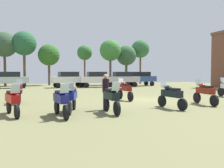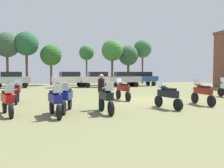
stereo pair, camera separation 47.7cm
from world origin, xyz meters
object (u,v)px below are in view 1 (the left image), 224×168
(motorcycle_10, at_px, (125,89))
(tree_5, at_px, (49,55))
(motorcycle_6, at_px, (19,92))
(car_3, at_px, (10,79))
(person_1, at_px, (106,89))
(motorcycle_7, at_px, (171,95))
(motorcycle_9, at_px, (13,100))
(tree_7, at_px, (24,44))
(car_2, at_px, (97,78))
(tree_1, at_px, (85,53))
(tree_3, at_px, (140,49))
(motorcycle_4, at_px, (72,97))
(car_1, at_px, (123,78))
(tree_2, at_px, (110,51))
(motorcycle_1, at_px, (61,100))
(motorcycle_2, at_px, (205,92))
(tree_6, at_px, (4,45))
(car_4, at_px, (141,78))
(tree_8, at_px, (126,56))
(car_5, at_px, (68,78))
(motorcycle_3, at_px, (111,98))

(motorcycle_10, distance_m, tree_5, 22.05)
(motorcycle_6, relative_size, car_3, 0.47)
(car_3, bearing_deg, person_1, -166.62)
(motorcycle_7, distance_m, motorcycle_9, 7.81)
(person_1, bearing_deg, tree_7, 75.04)
(car_2, xyz_separation_m, tree_1, (-0.32, 6.92, 3.78))
(tree_3, bearing_deg, motorcycle_4, -120.03)
(car_1, bearing_deg, car_2, 88.91)
(car_3, xyz_separation_m, tree_2, (13.86, 3.83, 4.08))
(motorcycle_1, xyz_separation_m, motorcycle_6, (-2.12, 5.22, 0.00))
(motorcycle_9, relative_size, car_1, 0.50)
(motorcycle_2, height_order, tree_6, tree_6)
(motorcycle_7, bearing_deg, tree_7, 99.77)
(car_3, relative_size, tree_6, 0.58)
(car_3, bearing_deg, tree_2, -80.59)
(motorcycle_1, bearing_deg, motorcycle_9, -30.86)
(motorcycle_4, height_order, tree_7, tree_7)
(tree_1, relative_size, tree_7, 0.79)
(car_4, distance_m, tree_8, 6.11)
(motorcycle_6, distance_m, tree_1, 22.91)
(car_5, bearing_deg, car_3, 75.46)
(motorcycle_1, distance_m, motorcycle_7, 5.84)
(motorcycle_4, xyz_separation_m, motorcycle_9, (-2.60, -0.20, -0.01))
(motorcycle_3, relative_size, car_5, 0.47)
(motorcycle_9, relative_size, car_2, 0.50)
(motorcycle_3, xyz_separation_m, tree_7, (-5.43, 25.80, 5.32))
(tree_5, bearing_deg, car_2, -50.29)
(person_1, distance_m, tree_3, 28.53)
(tree_2, bearing_deg, tree_3, 17.84)
(car_4, bearing_deg, motorcycle_6, 126.08)
(motorcycle_1, xyz_separation_m, car_3, (-4.46, 20.62, 0.45))
(tree_2, distance_m, tree_7, 12.63)
(motorcycle_1, distance_m, motorcycle_2, 8.61)
(motorcycle_1, bearing_deg, motorcycle_4, -129.20)
(tree_1, bearing_deg, car_1, -60.98)
(motorcycle_1, height_order, car_4, car_4)
(motorcycle_6, distance_m, tree_6, 21.88)
(motorcycle_4, distance_m, motorcycle_9, 2.61)
(car_4, distance_m, tree_6, 19.85)
(car_1, bearing_deg, motorcycle_4, 153.54)
(motorcycle_6, height_order, tree_5, tree_5)
(motorcycle_7, bearing_deg, tree_1, 80.48)
(motorcycle_9, height_order, car_3, car_3)
(motorcycle_3, bearing_deg, motorcycle_4, -28.01)
(tree_6, bearing_deg, tree_7, -3.82)
(motorcycle_1, relative_size, person_1, 1.23)
(motorcycle_6, bearing_deg, car_4, 43.55)
(tree_1, bearing_deg, motorcycle_4, -101.53)
(motorcycle_1, distance_m, person_1, 2.71)
(motorcycle_10, xyz_separation_m, car_2, (1.35, 14.38, 0.43))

